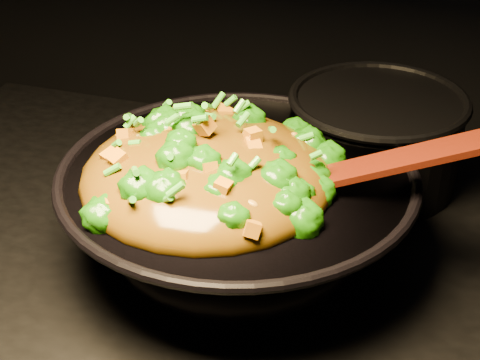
% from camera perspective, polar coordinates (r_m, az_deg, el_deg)
% --- Properties ---
extents(wok, '(0.43, 0.43, 0.11)m').
position_cam_1_polar(wok, '(0.88, -0.20, -2.66)').
color(wok, black).
rests_on(wok, stovetop).
extents(stir_fry, '(0.36, 0.36, 0.10)m').
position_cam_1_polar(stir_fry, '(0.81, -2.64, 2.91)').
color(stir_fry, '#1B6507').
rests_on(stir_fry, wok).
extents(spatula, '(0.27, 0.07, 0.11)m').
position_cam_1_polar(spatula, '(0.80, 12.63, 1.59)').
color(spatula, '#351704').
rests_on(spatula, wok).
extents(back_pot, '(0.30, 0.30, 0.13)m').
position_cam_1_polar(back_pot, '(1.04, 10.42, 3.16)').
color(back_pot, black).
rests_on(back_pot, stovetop).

